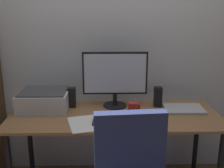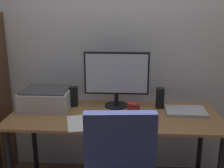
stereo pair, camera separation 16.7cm
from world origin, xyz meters
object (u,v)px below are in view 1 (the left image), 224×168
laptop (184,109)px  speaker_right (158,97)px  desk (115,124)px  keyboard (112,122)px  printer (44,100)px  monitor (115,76)px  mouse (141,121)px  coffee_mug (133,109)px  speaker_left (72,97)px

laptop → speaker_right: speaker_right is taller
desk → laptop: bearing=7.7°
desk → laptop: laptop is taller
desk → keyboard: bearing=-97.0°
desk → keyboard: size_ratio=5.73×
laptop → printer: size_ratio=0.80×
monitor → printer: size_ratio=1.36×
desk → speaker_right: speaker_right is taller
keyboard → laptop: laptop is taller
monitor → printer: (-0.59, -0.06, -0.19)m
mouse → speaker_right: speaker_right is taller
monitor → laptop: size_ratio=1.70×
coffee_mug → laptop: size_ratio=0.32×
laptop → keyboard: bearing=-155.7°
desk → printer: printer is taller
speaker_right → speaker_left: bearing=180.0°
coffee_mug → keyboard: bearing=-135.5°
coffee_mug → speaker_right: (0.23, 0.19, 0.03)m
laptop → speaker_left: bearing=175.2°
laptop → printer: bearing=178.8°
coffee_mug → laptop: bearing=11.7°
monitor → keyboard: 0.45m
speaker_left → speaker_right: size_ratio=1.00×
speaker_left → monitor: bearing=1.2°
coffee_mug → speaker_right: size_ratio=0.60×
desk → monitor: size_ratio=3.06×
laptop → coffee_mug: bearing=-166.9°
mouse → speaker_right: (0.19, 0.36, 0.07)m
coffee_mug → speaker_left: speaker_left is taller
coffee_mug → printer: bearing=169.0°
desk → speaker_left: speaker_left is taller
speaker_right → coffee_mug: bearing=-140.4°
speaker_left → printer: size_ratio=0.42×
desk → speaker_right: size_ratio=9.78×
monitor → laptop: 0.63m
keyboard → speaker_left: (-0.34, 0.35, 0.08)m
keyboard → coffee_mug: 0.24m
keyboard → speaker_left: bearing=134.4°
mouse → printer: (-0.77, 0.31, 0.06)m
keyboard → speaker_right: 0.54m
coffee_mug → speaker_right: speaker_right is taller
laptop → speaker_left: speaker_left is taller
mouse → desk: bearing=138.6°
monitor → coffee_mug: (0.14, -0.20, -0.22)m
desk → mouse: (0.19, -0.18, 0.10)m
speaker_right → monitor: bearing=178.8°
desk → keyboard: keyboard is taller
mouse → speaker_left: (-0.55, 0.36, 0.07)m
monitor → desk: bearing=-92.5°
speaker_left → speaker_right: same height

